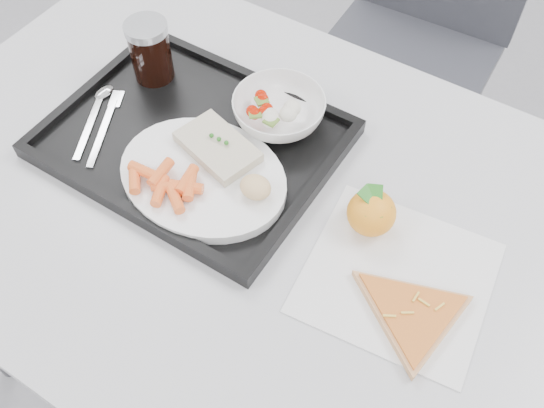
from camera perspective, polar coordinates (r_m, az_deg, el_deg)
name	(u,v)px	position (r m, az deg, el deg)	size (l,w,h in m)	color
table	(254,221)	(0.99, -1.67, -1.59)	(1.20, 0.80, 0.75)	silver
chair	(421,21)	(1.63, 13.81, 16.42)	(0.44, 0.44, 0.93)	#313238
tray	(193,140)	(1.00, -7.44, 5.96)	(0.45, 0.35, 0.03)	black
dinner_plate	(203,177)	(0.93, -6.50, 2.54)	(0.27, 0.27, 0.02)	white
fish_fillet	(218,147)	(0.95, -5.14, 5.40)	(0.15, 0.11, 0.02)	beige
bread_roll	(255,187)	(0.88, -1.57, 1.60)	(0.06, 0.05, 0.03)	tan
salad_bowl	(279,110)	(1.00, 0.67, 8.80)	(0.15, 0.15, 0.05)	white
cola_glass	(150,50)	(1.08, -11.41, 14.04)	(0.07, 0.07, 0.11)	black
cutlery	(101,114)	(1.06, -15.83, 8.17)	(0.12, 0.16, 0.01)	silver
napkin	(397,278)	(0.87, 11.70, -6.80)	(0.27, 0.27, 0.00)	silver
tangerine	(371,213)	(0.88, 9.34, -0.80)	(0.07, 0.07, 0.07)	gold
pizza_slice	(412,314)	(0.84, 13.05, -10.07)	(0.22, 0.22, 0.02)	tan
carrot_pile	(167,183)	(0.91, -9.82, 1.94)	(0.12, 0.09, 0.02)	orange
salad_contents	(272,111)	(0.98, 0.02, 8.71)	(0.08, 0.08, 0.02)	#B41200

